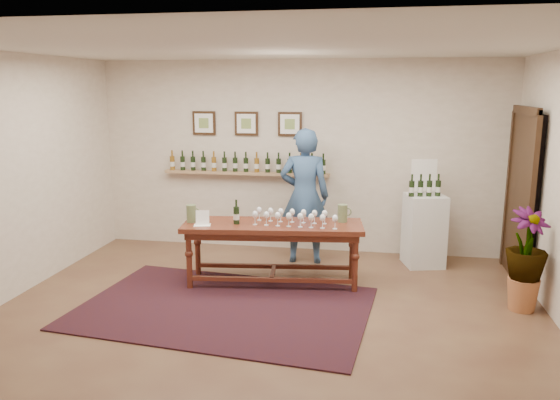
% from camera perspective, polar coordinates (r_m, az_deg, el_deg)
% --- Properties ---
extents(ground, '(6.00, 6.00, 0.00)m').
position_cam_1_polar(ground, '(6.02, -1.36, -11.85)').
color(ground, '#533224').
rests_on(ground, ground).
extents(room_shell, '(6.00, 6.00, 6.00)m').
position_cam_1_polar(room_shell, '(7.45, 17.70, 1.20)').
color(room_shell, beige).
rests_on(room_shell, ground).
extents(rug, '(3.35, 2.41, 0.02)m').
position_cam_1_polar(rug, '(6.20, -5.84, -11.12)').
color(rug, '#4C180D').
rests_on(rug, ground).
extents(tasting_table, '(2.25, 0.95, 0.78)m').
position_cam_1_polar(tasting_table, '(6.70, -0.75, -3.42)').
color(tasting_table, '#4C2113').
rests_on(tasting_table, ground).
extents(table_glasses, '(1.29, 0.35, 0.18)m').
position_cam_1_polar(table_glasses, '(6.60, 1.07, -1.81)').
color(table_glasses, white).
rests_on(table_glasses, tasting_table).
extents(table_bottles, '(0.27, 0.17, 0.28)m').
position_cam_1_polar(table_bottles, '(6.67, -4.54, -1.27)').
color(table_bottles, black).
rests_on(table_bottles, tasting_table).
extents(pitcher_left, '(0.14, 0.14, 0.22)m').
position_cam_1_polar(pitcher_left, '(6.79, -9.25, -1.40)').
color(pitcher_left, '#5E6C43').
rests_on(pitcher_left, tasting_table).
extents(pitcher_right, '(0.17, 0.17, 0.22)m').
position_cam_1_polar(pitcher_right, '(6.76, 6.55, -1.38)').
color(pitcher_right, '#5E6C43').
rests_on(pitcher_right, tasting_table).
extents(menu_card, '(0.22, 0.18, 0.18)m').
position_cam_1_polar(menu_card, '(6.64, -8.11, -1.84)').
color(menu_card, white).
rests_on(menu_card, tasting_table).
extents(display_pedestal, '(0.60, 0.60, 0.98)m').
position_cam_1_polar(display_pedestal, '(7.71, 14.81, -3.08)').
color(display_pedestal, silver).
rests_on(display_pedestal, ground).
extents(pedestal_bottles, '(0.31, 0.15, 0.30)m').
position_cam_1_polar(pedestal_bottles, '(7.49, 14.91, 1.51)').
color(pedestal_bottles, black).
rests_on(pedestal_bottles, display_pedestal).
extents(info_sign, '(0.35, 0.11, 0.49)m').
position_cam_1_polar(info_sign, '(7.71, 14.80, 2.51)').
color(info_sign, white).
rests_on(info_sign, display_pedestal).
extents(potted_plant, '(0.69, 0.69, 0.98)m').
position_cam_1_polar(potted_plant, '(6.51, 24.29, -5.72)').
color(potted_plant, '#A86138').
rests_on(potted_plant, ground).
extents(person, '(0.71, 0.49, 1.87)m').
position_cam_1_polar(person, '(7.50, 2.58, 0.40)').
color(person, '#314F76').
rests_on(person, ground).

